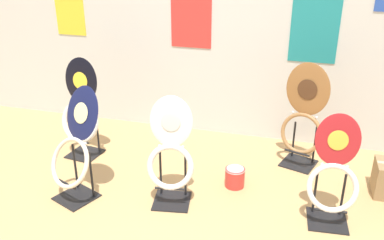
# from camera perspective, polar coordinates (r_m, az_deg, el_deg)

# --- Properties ---
(wall_back) EXTENTS (8.00, 0.07, 2.60)m
(wall_back) POSITION_cam_1_polar(r_m,az_deg,el_deg) (4.13, 2.99, 15.17)
(wall_back) COLOR silver
(wall_back) RESTS_ON ground_plane
(toilet_seat_display_crimson_swirl) EXTENTS (0.36, 0.30, 0.82)m
(toilet_seat_display_crimson_swirl) POSITION_cam_1_polar(r_m,az_deg,el_deg) (3.15, 18.33, -7.38)
(toilet_seat_display_crimson_swirl) COLOR black
(toilet_seat_display_crimson_swirl) RESTS_ON ground_plane
(toilet_seat_display_woodgrain) EXTENTS (0.39, 0.35, 0.94)m
(toilet_seat_display_woodgrain) POSITION_cam_1_polar(r_m,az_deg,el_deg) (3.81, 14.66, 0.19)
(toilet_seat_display_woodgrain) COLOR black
(toilet_seat_display_woodgrain) RESTS_ON ground_plane
(toilet_seat_display_white_plain) EXTENTS (0.37, 0.32, 0.85)m
(toilet_seat_display_white_plain) POSITION_cam_1_polar(r_m,az_deg,el_deg) (3.19, -2.84, -4.72)
(toilet_seat_display_white_plain) COLOR black
(toilet_seat_display_white_plain) RESTS_ON ground_plane
(toilet_seat_display_navy_moon) EXTENTS (0.48, 0.48, 0.88)m
(toilet_seat_display_navy_moon) POSITION_cam_1_polar(r_m,az_deg,el_deg) (3.36, -15.34, -3.70)
(toilet_seat_display_navy_moon) COLOR black
(toilet_seat_display_navy_moon) RESTS_ON ground_plane
(toilet_seat_display_jazz_black) EXTENTS (0.41, 0.31, 0.92)m
(toilet_seat_display_jazz_black) POSITION_cam_1_polar(r_m,az_deg,el_deg) (3.99, -14.60, 0.77)
(toilet_seat_display_jazz_black) COLOR black
(toilet_seat_display_jazz_black) RESTS_ON ground_plane
(paint_can) EXTENTS (0.17, 0.17, 0.17)m
(paint_can) POSITION_cam_1_polar(r_m,az_deg,el_deg) (3.55, 5.73, -7.51)
(paint_can) COLOR red
(paint_can) RESTS_ON ground_plane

